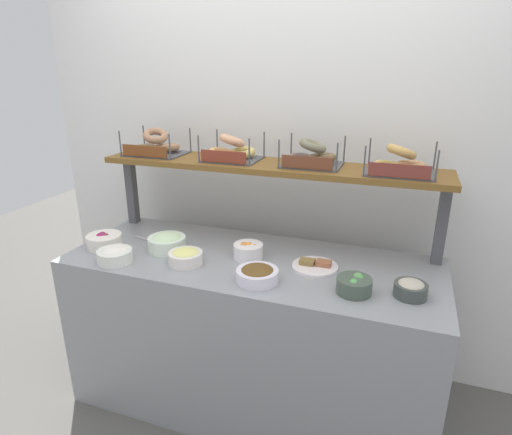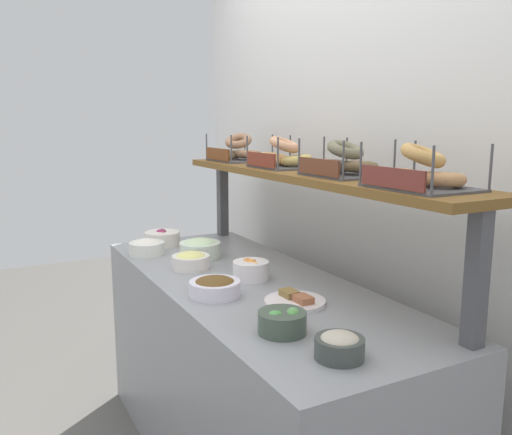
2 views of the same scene
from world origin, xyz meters
The scene contains 19 objects.
back_wall centered at (0.00, 0.55, 1.20)m, with size 3.04×0.06×2.40m, color silver.
deli_counter centered at (0.00, 0.00, 0.42)m, with size 1.84×0.70×0.85m, color gray.
shelf_riser_left centered at (-0.86, 0.27, 1.05)m, with size 0.05×0.05×0.40m, color #4C4C51.
shelf_riser_right centered at (0.86, 0.27, 1.05)m, with size 0.05×0.05×0.40m, color #4C4C51.
upper_shelf centered at (0.00, 0.27, 1.26)m, with size 1.80×0.32×0.03m, color brown.
bowl_egg_salad centered at (-0.28, -0.15, 0.89)m, with size 0.17×0.17×0.08m.
bowl_chocolate_spread centered at (0.10, -0.20, 0.88)m, with size 0.19×0.19×0.07m.
bowl_scallion_spread centered at (-0.45, -0.03, 0.89)m, with size 0.19×0.19×0.09m.
bowl_fruit_salad centered at (-0.02, 0.01, 0.89)m, with size 0.15×0.15×0.09m.
bowl_tuna_salad centered at (0.74, -0.11, 0.89)m, with size 0.14×0.14×0.07m.
bowl_veggie_mix centered at (0.52, -0.16, 0.89)m, with size 0.15×0.15×0.08m.
bowl_cream_cheese centered at (-0.62, -0.24, 0.89)m, with size 0.17×0.17×0.08m.
bowl_beet_salad centered at (-0.78, -0.11, 0.89)m, with size 0.18×0.18×0.08m.
serving_plate_white centered at (0.32, 0.02, 0.86)m, with size 0.22×0.22×0.04m.
serving_spoon_near_plate centered at (-0.59, 0.03, 0.86)m, with size 0.18×0.06×0.01m.
bagel_basket_everything centered at (-0.67, 0.28, 1.33)m, with size 0.32×0.26×0.15m.
bagel_basket_plain centered at (-0.21, 0.28, 1.33)m, with size 0.29×0.26×0.15m.
bagel_basket_poppy centered at (0.22, 0.29, 1.33)m, with size 0.29×0.26×0.14m.
bagel_basket_sesame centered at (0.64, 0.26, 1.33)m, with size 0.31×0.25×0.15m.
Camera 2 is at (1.83, -0.94, 1.48)m, focal length 37.20 mm.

